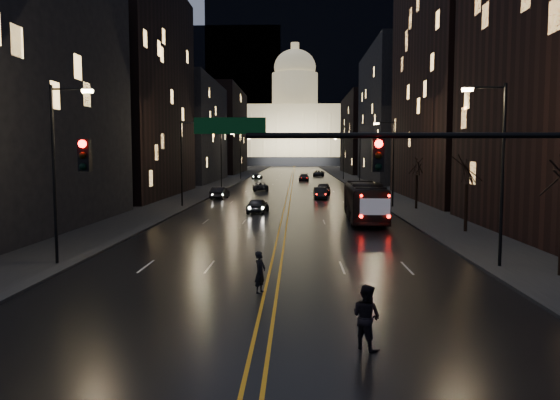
# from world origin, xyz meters

# --- Properties ---
(ground) EXTENTS (900.00, 900.00, 0.00)m
(ground) POSITION_xyz_m (0.00, 0.00, 0.00)
(ground) COLOR black
(ground) RESTS_ON ground
(road) EXTENTS (20.00, 320.00, 0.02)m
(road) POSITION_xyz_m (0.00, 130.00, 0.01)
(road) COLOR black
(road) RESTS_ON ground
(sidewalk_left) EXTENTS (8.00, 320.00, 0.16)m
(sidewalk_left) POSITION_xyz_m (-14.00, 130.00, 0.08)
(sidewalk_left) COLOR black
(sidewalk_left) RESTS_ON ground
(sidewalk_right) EXTENTS (8.00, 320.00, 0.16)m
(sidewalk_right) POSITION_xyz_m (14.00, 130.00, 0.08)
(sidewalk_right) COLOR black
(sidewalk_right) RESTS_ON ground
(center_line) EXTENTS (0.62, 320.00, 0.01)m
(center_line) POSITION_xyz_m (0.00, 130.00, 0.03)
(center_line) COLOR orange
(center_line) RESTS_ON road
(building_left_mid) EXTENTS (12.00, 30.00, 28.00)m
(building_left_mid) POSITION_xyz_m (-21.00, 54.00, 14.00)
(building_left_mid) COLOR black
(building_left_mid) RESTS_ON ground
(building_left_far) EXTENTS (12.00, 34.00, 20.00)m
(building_left_far) POSITION_xyz_m (-21.00, 92.00, 10.00)
(building_left_far) COLOR black
(building_left_far) RESTS_ON ground
(building_left_dist) EXTENTS (12.00, 40.00, 24.00)m
(building_left_dist) POSITION_xyz_m (-21.00, 140.00, 12.00)
(building_left_dist) COLOR black
(building_left_dist) RESTS_ON ground
(building_right_tall) EXTENTS (12.00, 30.00, 38.00)m
(building_right_tall) POSITION_xyz_m (21.00, 50.00, 19.00)
(building_right_tall) COLOR black
(building_right_tall) RESTS_ON ground
(building_right_mid) EXTENTS (12.00, 34.00, 26.00)m
(building_right_mid) POSITION_xyz_m (21.00, 92.00, 13.00)
(building_right_mid) COLOR black
(building_right_mid) RESTS_ON ground
(building_right_dist) EXTENTS (12.00, 40.00, 22.00)m
(building_right_dist) POSITION_xyz_m (21.00, 140.00, 11.00)
(building_right_dist) COLOR black
(building_right_dist) RESTS_ON ground
(mountain_ridge) EXTENTS (520.00, 60.00, 130.00)m
(mountain_ridge) POSITION_xyz_m (40.00, 380.00, 65.00)
(mountain_ridge) COLOR black
(mountain_ridge) RESTS_ON ground
(capitol) EXTENTS (90.00, 50.00, 58.50)m
(capitol) POSITION_xyz_m (0.00, 250.00, 17.15)
(capitol) COLOR black
(capitol) RESTS_ON ground
(traffic_signal) EXTENTS (17.29, 0.45, 7.00)m
(traffic_signal) POSITION_xyz_m (5.91, -0.00, 5.10)
(traffic_signal) COLOR black
(traffic_signal) RESTS_ON ground
(streetlamp_right_near) EXTENTS (2.13, 0.25, 9.00)m
(streetlamp_right_near) POSITION_xyz_m (10.81, 10.00, 5.08)
(streetlamp_right_near) COLOR black
(streetlamp_right_near) RESTS_ON ground
(streetlamp_left_near) EXTENTS (2.13, 0.25, 9.00)m
(streetlamp_left_near) POSITION_xyz_m (-10.81, 10.00, 5.08)
(streetlamp_left_near) COLOR black
(streetlamp_left_near) RESTS_ON ground
(streetlamp_right_mid) EXTENTS (2.13, 0.25, 9.00)m
(streetlamp_right_mid) POSITION_xyz_m (10.81, 40.00, 5.08)
(streetlamp_right_mid) COLOR black
(streetlamp_right_mid) RESTS_ON ground
(streetlamp_left_mid) EXTENTS (2.13, 0.25, 9.00)m
(streetlamp_left_mid) POSITION_xyz_m (-10.81, 40.00, 5.08)
(streetlamp_left_mid) COLOR black
(streetlamp_left_mid) RESTS_ON ground
(streetlamp_right_far) EXTENTS (2.13, 0.25, 9.00)m
(streetlamp_right_far) POSITION_xyz_m (10.81, 70.00, 5.08)
(streetlamp_right_far) COLOR black
(streetlamp_right_far) RESTS_ON ground
(streetlamp_left_far) EXTENTS (2.13, 0.25, 9.00)m
(streetlamp_left_far) POSITION_xyz_m (-10.81, 70.00, 5.08)
(streetlamp_left_far) COLOR black
(streetlamp_left_far) RESTS_ON ground
(streetlamp_right_dist) EXTENTS (2.13, 0.25, 9.00)m
(streetlamp_right_dist) POSITION_xyz_m (10.81, 100.00, 5.08)
(streetlamp_right_dist) COLOR black
(streetlamp_right_dist) RESTS_ON ground
(streetlamp_left_dist) EXTENTS (2.13, 0.25, 9.00)m
(streetlamp_left_dist) POSITION_xyz_m (-10.81, 100.00, 5.08)
(streetlamp_left_dist) COLOR black
(streetlamp_left_dist) RESTS_ON ground
(tree_right_mid) EXTENTS (2.40, 2.40, 6.65)m
(tree_right_mid) POSITION_xyz_m (13.00, 22.00, 4.53)
(tree_right_mid) COLOR black
(tree_right_mid) RESTS_ON ground
(tree_right_far) EXTENTS (2.40, 2.40, 6.65)m
(tree_right_far) POSITION_xyz_m (13.00, 38.00, 4.53)
(tree_right_far) COLOR black
(tree_right_far) RESTS_ON ground
(bus) EXTENTS (3.11, 11.82, 3.27)m
(bus) POSITION_xyz_m (6.72, 28.80, 1.63)
(bus) COLOR black
(bus) RESTS_ON ground
(oncoming_car_a) EXTENTS (2.15, 4.40, 1.45)m
(oncoming_car_a) POSITION_xyz_m (-2.66, 34.78, 0.72)
(oncoming_car_a) COLOR black
(oncoming_car_a) RESTS_ON ground
(oncoming_car_b) EXTENTS (1.96, 4.68, 1.51)m
(oncoming_car_b) POSITION_xyz_m (-8.50, 50.47, 0.75)
(oncoming_car_b) COLOR black
(oncoming_car_b) RESTS_ON ground
(oncoming_car_c) EXTENTS (2.79, 5.07, 1.35)m
(oncoming_car_c) POSITION_xyz_m (-4.43, 65.09, 0.67)
(oncoming_car_c) COLOR black
(oncoming_car_c) RESTS_ON ground
(oncoming_car_d) EXTENTS (2.35, 4.68, 1.30)m
(oncoming_car_d) POSITION_xyz_m (-7.66, 102.16, 0.65)
(oncoming_car_d) COLOR black
(oncoming_car_d) RESTS_ON ground
(receding_car_a) EXTENTS (1.61, 4.44, 1.45)m
(receding_car_a) POSITION_xyz_m (3.96, 50.85, 0.73)
(receding_car_a) COLOR black
(receding_car_a) RESTS_ON ground
(receding_car_b) EXTENTS (2.38, 4.98, 1.64)m
(receding_car_b) POSITION_xyz_m (4.64, 57.67, 0.82)
(receding_car_b) COLOR black
(receding_car_b) RESTS_ON ground
(receding_car_c) EXTENTS (2.23, 5.18, 1.49)m
(receding_car_c) POSITION_xyz_m (2.50, 94.36, 0.74)
(receding_car_c) COLOR black
(receding_car_c) RESTS_ON ground
(receding_car_d) EXTENTS (3.11, 5.79, 1.55)m
(receding_car_d) POSITION_xyz_m (6.40, 116.88, 0.77)
(receding_car_d) COLOR black
(receding_car_d) RESTS_ON ground
(pedestrian_a) EXTENTS (0.62, 0.74, 1.72)m
(pedestrian_a) POSITION_xyz_m (-0.43, 5.00, 0.86)
(pedestrian_a) COLOR black
(pedestrian_a) RESTS_ON ground
(pedestrian_b) EXTENTS (1.01, 1.02, 1.90)m
(pedestrian_b) POSITION_xyz_m (3.07, -1.21, 0.95)
(pedestrian_b) COLOR black
(pedestrian_b) RESTS_ON ground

